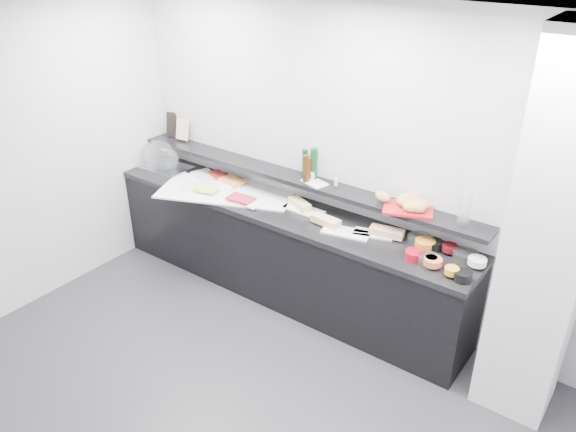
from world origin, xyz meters
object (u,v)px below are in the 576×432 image
Objects in this scene: condiment_tray at (315,183)px; bread_tray at (408,209)px; carafe at (465,208)px; cloche_base at (166,168)px; framed_print at (176,125)px; sandwich_plate_mid at (346,232)px.

bread_tray is at bearing 17.50° from condiment_tray.
cloche_base is at bearing -176.66° from carafe.
carafe is at bearing -23.05° from framed_print.
framed_print reaches higher than cloche_base.
sandwich_plate_mid is 1.32× the size of carafe.
cloche_base is 2.62m from bread_tray.
condiment_tray is 0.60× the size of bread_tray.
cloche_base is 1.75m from condiment_tray.
condiment_tray is at bearing 3.65° from cloche_base.
bread_tray reaches higher than condiment_tray.
bread_tray is (0.42, 0.22, 0.25)m from sandwich_plate_mid.
carafe reaches higher than bread_tray.
sandwich_plate_mid is 2.36m from framed_print.
carafe reaches higher than framed_print.
cloche_base is at bearing 166.51° from sandwich_plate_mid.
bread_tray is 0.46m from carafe.
bread_tray is 1.28× the size of carafe.
carafe reaches higher than condiment_tray.
cloche_base reaches higher than sandwich_plate_mid.
condiment_tray is (-0.46, 0.21, 0.25)m from sandwich_plate_mid.
framed_print is at bearing 155.35° from bread_tray.
framed_print is (-0.12, 0.30, 0.36)m from cloche_base.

